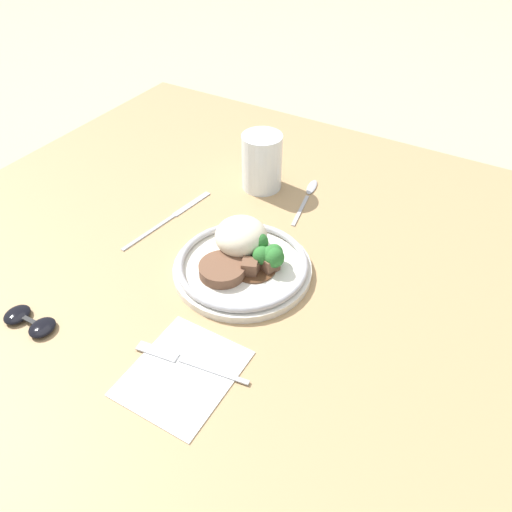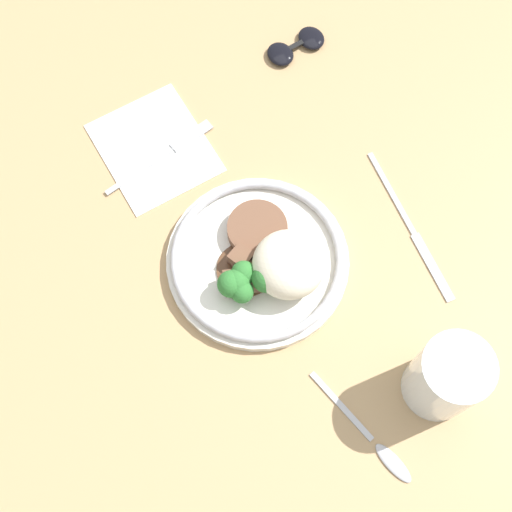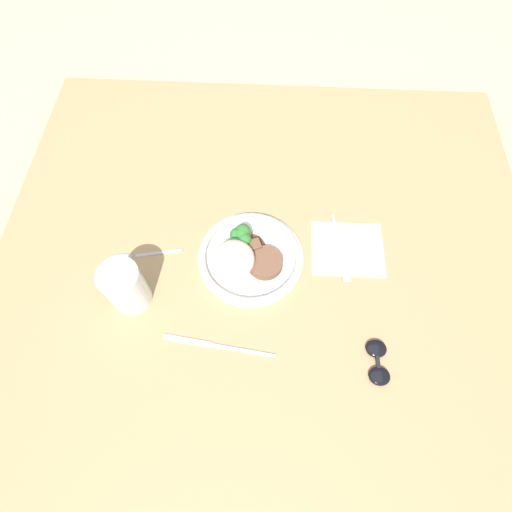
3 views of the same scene
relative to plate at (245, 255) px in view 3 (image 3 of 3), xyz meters
name	(u,v)px [view 3 (image 3 of 3)]	position (x,y,z in m)	size (l,w,h in m)	color
ground_plane	(262,279)	(-0.04, 0.03, -0.06)	(8.00, 8.00, 0.00)	tan
dining_table	(263,276)	(-0.04, 0.03, -0.04)	(1.22, 1.20, 0.03)	tan
napkin	(345,249)	(-0.23, -0.04, -0.02)	(0.16, 0.14, 0.00)	white
plate	(245,255)	(0.00, 0.00, 0.00)	(0.23, 0.23, 0.07)	silver
juice_glass	(124,288)	(0.24, 0.10, 0.03)	(0.08, 0.08, 0.12)	orange
fork	(339,254)	(-0.21, -0.02, -0.02)	(0.04, 0.17, 0.00)	#ADADB2
knife	(213,345)	(0.05, 0.20, -0.02)	(0.23, 0.04, 0.00)	#ADADB2
spoon	(128,256)	(0.26, 0.00, -0.02)	(0.17, 0.04, 0.01)	#ADADB2
sunglasses	(375,362)	(-0.27, 0.21, -0.02)	(0.04, 0.09, 0.01)	black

